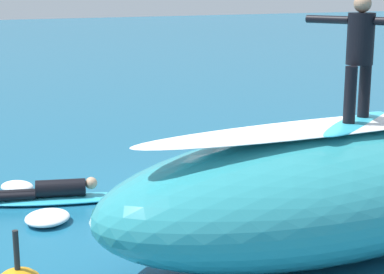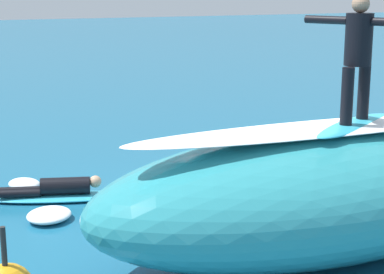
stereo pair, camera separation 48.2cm
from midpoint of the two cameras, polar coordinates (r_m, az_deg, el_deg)
ground_plane at (r=10.12m, az=6.41°, el=-6.39°), size 120.00×120.00×0.00m
wave_crest at (r=8.43m, az=12.81°, el=-4.89°), size 6.19×2.73×1.61m
wave_foam_lip at (r=8.21m, az=13.11°, el=0.72°), size 5.23×1.04×0.08m
surfboard_riding at (r=8.47m, az=15.54°, el=1.00°), size 1.88×1.26×0.09m
surfer_riding at (r=8.33m, az=15.94°, el=7.39°), size 0.76×1.35×1.55m
surfboard_paddling at (r=10.66m, az=-9.69°, el=-5.19°), size 2.49×1.22×0.10m
surfer_paddling at (r=10.62m, az=-10.38°, el=-4.32°), size 1.59×0.69×0.29m
foam_patch_near at (r=9.79m, az=-11.00°, el=-6.71°), size 0.92×0.95×0.17m
foam_patch_mid at (r=11.34m, az=-13.26°, el=-4.03°), size 0.70×0.75×0.18m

